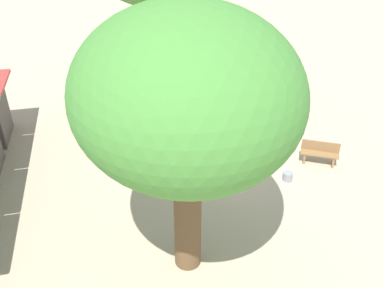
# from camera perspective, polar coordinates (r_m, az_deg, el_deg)

# --- Properties ---
(ground_plane) EXTENTS (60.00, 60.00, 0.00)m
(ground_plane) POSITION_cam_1_polar(r_m,az_deg,el_deg) (16.33, 4.67, -2.38)
(ground_plane) COLOR #BAA88C
(elephant) EXTENTS (2.01, 2.06, 1.51)m
(elephant) POSITION_cam_1_polar(r_m,az_deg,el_deg) (16.05, 2.93, 1.12)
(elephant) COLOR slate
(elephant) RESTS_ON ground_plane
(person_handler) EXTENTS (0.37, 0.40, 1.62)m
(person_handler) POSITION_cam_1_polar(r_m,az_deg,el_deg) (17.75, 5.22, 4.14)
(person_handler) COLOR #3F3833
(person_handler) RESTS_ON ground_plane
(shade_tree_main) EXTENTS (5.62, 5.16, 7.18)m
(shade_tree_main) POSITION_cam_1_polar(r_m,az_deg,el_deg) (9.35, -0.72, 6.50)
(shade_tree_main) COLOR brown
(shade_tree_main) RESTS_ON ground_plane
(wooden_bench) EXTENTS (1.01, 1.42, 0.88)m
(wooden_bench) POSITION_cam_1_polar(r_m,az_deg,el_deg) (16.66, 16.80, -1.08)
(wooden_bench) COLOR olive
(wooden_bench) RESTS_ON ground_plane
(picnic_table_near) EXTENTS (1.76, 1.75, 0.78)m
(picnic_table_near) POSITION_cam_1_polar(r_m,az_deg,el_deg) (19.50, -12.44, 4.96)
(picnic_table_near) COLOR olive
(picnic_table_near) RESTS_ON ground_plane
(feed_bucket) EXTENTS (0.36, 0.36, 0.32)m
(feed_bucket) POSITION_cam_1_polar(r_m,az_deg,el_deg) (15.60, 12.73, -4.26)
(feed_bucket) COLOR gray
(feed_bucket) RESTS_ON ground_plane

